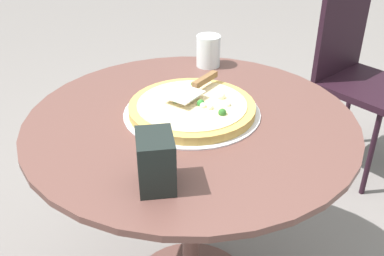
# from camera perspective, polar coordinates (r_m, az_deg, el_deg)

# --- Properties ---
(patio_table) EXTENTS (0.92, 0.92, 0.71)m
(patio_table) POSITION_cam_1_polar(r_m,az_deg,el_deg) (1.34, -0.16, -4.53)
(patio_table) COLOR brown
(patio_table) RESTS_ON ground
(pizza_on_tray) EXTENTS (0.39, 0.39, 0.05)m
(pizza_on_tray) POSITION_cam_1_polar(r_m,az_deg,el_deg) (1.28, 0.03, 2.48)
(pizza_on_tray) COLOR silver
(pizza_on_tray) RESTS_ON patio_table
(pizza_server) EXTENTS (0.21, 0.14, 0.02)m
(pizza_server) POSITION_cam_1_polar(r_m,az_deg,el_deg) (1.31, 0.43, 5.27)
(pizza_server) COLOR silver
(pizza_server) RESTS_ON pizza_on_tray
(drinking_cup) EXTENTS (0.08, 0.08, 0.11)m
(drinking_cup) POSITION_cam_1_polar(r_m,az_deg,el_deg) (1.57, 2.07, 9.66)
(drinking_cup) COLOR silver
(drinking_cup) RESTS_ON patio_table
(napkin_dispenser) EXTENTS (0.11, 0.12, 0.12)m
(napkin_dispenser) POSITION_cam_1_polar(r_m,az_deg,el_deg) (0.98, -4.59, -4.18)
(napkin_dispenser) COLOR black
(napkin_dispenser) RESTS_ON patio_table
(patio_chair_corner) EXTENTS (0.44, 0.44, 0.87)m
(patio_chair_corner) POSITION_cam_1_polar(r_m,az_deg,el_deg) (2.21, 19.95, 7.11)
(patio_chair_corner) COLOR black
(patio_chair_corner) RESTS_ON ground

